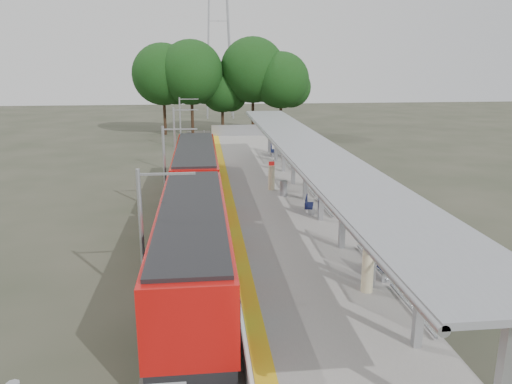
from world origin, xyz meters
TOP-DOWN VIEW (x-y plane):
  - trackbed at (-4.50, 20.00)m, footprint 3.00×70.00m
  - platform at (0.00, 20.00)m, footprint 6.00×50.00m
  - tactile_strip at (-2.55, 20.00)m, footprint 0.60×50.00m
  - end_fence at (0.00, 44.95)m, footprint 6.00×0.10m
  - train at (-4.50, 15.10)m, footprint 2.74×27.60m
  - canopy at (1.61, 16.19)m, footprint 3.27×38.00m
  - tree_cluster at (-1.70, 52.88)m, footprint 21.68×9.21m
  - catenary_masts at (-6.22, 19.00)m, footprint 2.08×48.16m
  - bench_near at (2.61, 6.87)m, footprint 0.60×1.50m
  - bench_mid at (1.62, 15.35)m, footprint 0.74×1.38m
  - bench_far at (2.05, 32.38)m, footprint 0.60×1.52m
  - info_pillar_near at (1.72, 5.64)m, footprint 0.42×0.42m
  - info_pillar_far at (0.33, 20.60)m, footprint 0.42×0.42m
  - litter_bin at (0.86, 18.98)m, footprint 0.48×0.48m

SIDE VIEW (x-z plane):
  - trackbed at x=-4.50m, z-range 0.00..0.24m
  - platform at x=0.00m, z-range 0.00..1.00m
  - tactile_strip at x=-2.55m, z-range 1.00..1.02m
  - litter_bin at x=0.86m, z-range 1.00..1.95m
  - bench_mid at x=1.62m, z-range 1.02..1.93m
  - bench_near at x=2.61m, z-range 1.03..2.02m
  - bench_far at x=2.05m, z-range 1.03..2.04m
  - end_fence at x=0.00m, z-range 1.00..2.20m
  - info_pillar_far at x=0.33m, z-range 0.88..2.72m
  - info_pillar_near at x=1.72m, z-range 0.87..2.76m
  - train at x=-4.50m, z-range 0.24..3.86m
  - catenary_masts at x=-6.22m, z-range 0.21..5.61m
  - canopy at x=1.61m, z-range 2.37..6.03m
  - tree_cluster at x=-1.70m, z-range 1.37..13.39m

